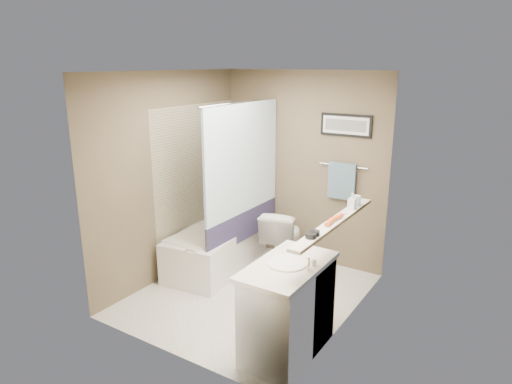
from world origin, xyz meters
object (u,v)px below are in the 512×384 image
Objects in this scene: candle_bowl_near at (311,236)px; hair_brush_back at (336,218)px; bathtub at (217,247)px; candle_bowl_far at (314,233)px; glass_jar at (357,200)px; soap_bottle at (352,201)px; toilet at (283,238)px; vanity at (288,311)px; hair_brush_front at (331,221)px.

hair_brush_back is (0.00, 0.51, 0.00)m from candle_bowl_near.
candle_bowl_far is (1.79, -0.99, 0.89)m from bathtub.
candle_bowl_far is at bearing -90.00° from glass_jar.
soap_bottle is at bearing -12.69° from bathtub.
hair_brush_back reaches higher than toilet.
soap_bottle is (0.00, 0.84, 0.06)m from candle_bowl_far.
hair_brush_front reaches higher than vanity.
soap_bottle is (0.00, 0.39, 0.06)m from hair_brush_back.
glass_jar is at bearing 90.00° from candle_bowl_near.
hair_brush_front is (0.00, 0.40, 0.00)m from candle_bowl_near.
candle_bowl_near is at bearing -90.00° from hair_brush_back.
candle_bowl_far is 0.84m from soap_bottle.
toilet is 1.43m from glass_jar.
vanity is 9.00× the size of glass_jar.
toilet is at bearing 134.50° from hair_brush_front.
soap_bottle is at bearing 90.00° from candle_bowl_far.
candle_bowl_far is at bearing 23.55° from vanity.
candle_bowl_far reaches higher than vanity.
hair_brush_back reaches higher than bathtub.
bathtub is 2.07m from hair_brush_back.
soap_bottle reaches higher than candle_bowl_near.
vanity is 1.23m from soap_bottle.
hair_brush_back is (1.79, -0.55, 0.89)m from bathtub.
candle_bowl_near is 0.41× the size of hair_brush_front.
hair_brush_front and hair_brush_back have the same top height.
bathtub is at bearing 150.91° from candle_bowl_far.
glass_jar reaches higher than vanity.
candle_bowl_near is 0.07m from candle_bowl_far.
vanity is at bearing -41.69° from bathtub.
glass_jar is (0.19, 1.05, 0.77)m from vanity.
soap_bottle is (0.00, 0.50, 0.06)m from hair_brush_front.
candle_bowl_far is (0.00, 0.07, 0.00)m from candle_bowl_near.
candle_bowl_near is at bearing -90.00° from hair_brush_front.
hair_brush_front is at bearing -90.00° from hair_brush_back.
toilet is at bearing 120.19° from vanity.
vanity is 4.09× the size of hair_brush_front.
toilet is at bearing 125.77° from candle_bowl_near.
vanity is at bearing -175.28° from candle_bowl_near.
vanity is at bearing -156.00° from candle_bowl_far.
glass_jar is (0.00, 0.52, 0.03)m from hair_brush_back.
hair_brush_back is 0.40m from soap_bottle.
vanity reaches higher than bathtub.
bathtub is 0.84m from toilet.
soap_bottle reaches higher than hair_brush_back.
candle_bowl_far is at bearing -90.00° from hair_brush_front.
vanity is at bearing -109.31° from hair_brush_back.
soap_bottle is at bearing 90.00° from hair_brush_front.
hair_brush_back is 2.20× the size of glass_jar.
hair_brush_back is (0.00, 0.11, 0.00)m from hair_brush_front.
soap_bottle is at bearing 137.96° from toilet.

